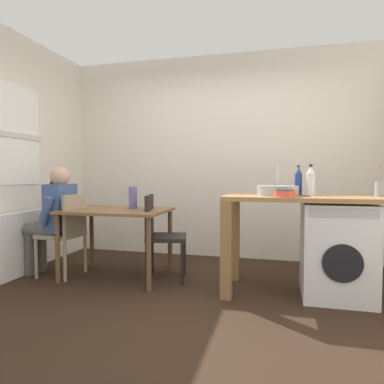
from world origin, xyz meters
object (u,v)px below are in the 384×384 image
Objects in this scene: chair_opposite at (159,232)px; washing_machine at (337,250)px; bottle_squat_brown at (311,181)px; utensil_crock at (382,189)px; bottle_tall_green at (298,181)px; vase at (133,198)px; mixing_bowl at (285,193)px; chair_person_seat at (67,230)px; dining_table at (116,218)px; seated_person at (54,215)px.

washing_machine is at bearing 74.18° from chair_opposite.
chair_opposite is at bearing 176.78° from washing_machine.
bottle_squat_brown is at bearing 163.87° from washing_machine.
bottle_tall_green is at bearing 174.07° from utensil_crock.
vase reaches higher than chair_opposite.
bottle_tall_green is 0.36m from mixing_bowl.
utensil_crock reaches higher than vase.
bottle_squat_brown reaches higher than chair_person_seat.
mixing_bowl is at bearing -156.77° from washing_machine.
chair_person_seat is at bearing -169.32° from dining_table.
utensil_crock is 2.43m from vase.
washing_machine is at bearing -1.65° from dining_table.
bottle_squat_brown is at bearing -85.69° from seated_person.
mixing_bowl is at bearing -111.32° from bottle_tall_green.
bottle_squat_brown is at bearing -85.41° from chair_person_seat.
washing_machine is (1.73, -0.10, -0.08)m from chair_opposite.
dining_table is 0.92× the size of seated_person.
bottle_tall_green reaches higher than washing_machine.
vase is at bearing -114.03° from chair_opposite.
utensil_crock is (0.37, 0.05, 0.56)m from washing_machine.
dining_table is at bearing -146.31° from vase.
chair_person_seat is 2.49m from bottle_tall_green.
chair_opposite is at bearing 178.77° from utensil_crock.
seated_person is at bearing 90.00° from chair_person_seat.
utensil_crock reaches higher than seated_person.
utensil_crock is at bearing 8.10° from washing_machine.
seated_person is at bearing -179.35° from washing_machine.
dining_table is at bearing -179.93° from bottle_squat_brown.
bottle_squat_brown reaches higher than seated_person.
bottle_tall_green is 1.74m from vase.
seated_person is at bearing -176.50° from bottle_tall_green.
bottle_tall_green is 0.98× the size of bottle_squat_brown.
mixing_bowl is (2.46, -0.16, 0.28)m from seated_person.
chair_person_seat is at bearing -179.19° from washing_machine.
bottle_squat_brown is (2.53, 0.11, 0.54)m from chair_person_seat.
chair_opposite is 3.00× the size of utensil_crock.
seated_person reaches higher than dining_table.
vase is at bearing 175.46° from washing_machine.
chair_opposite is 1.38m from mixing_bowl.
bottle_squat_brown reaches higher than washing_machine.
utensil_crock reaches higher than mixing_bowl.
bottle_squat_brown is 1.84m from vase.
utensil_crock is at bearing 76.17° from chair_opposite.
bottle_squat_brown reaches higher than chair_opposite.
bottle_squat_brown is 0.37m from mixing_bowl.
dining_table is 3.67× the size of utensil_crock.
chair_opposite is (0.48, 0.03, -0.14)m from dining_table.
chair_opposite is 1.20m from seated_person.
bottle_tall_green is (-0.33, 0.13, 0.62)m from washing_machine.
vase reaches higher than mixing_bowl.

